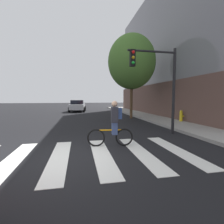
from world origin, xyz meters
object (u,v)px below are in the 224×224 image
fire_hydrant (181,116)px  sedan_mid (78,106)px  cyclist (114,124)px  street_tree_near (132,62)px  traffic_light_near (159,76)px

fire_hydrant → sedan_mid: bearing=120.7°
cyclist → street_tree_near: (3.28, 8.08, 4.05)m
traffic_light_near → fire_hydrant: traffic_light_near is taller
sedan_mid → cyclist: size_ratio=2.66×
traffic_light_near → street_tree_near: bearing=83.6°
cyclist → traffic_light_near: traffic_light_near is taller
sedan_mid → cyclist: bearing=-85.2°
sedan_mid → fire_hydrant: bearing=-59.3°
fire_hydrant → street_tree_near: size_ratio=0.11×
fire_hydrant → street_tree_near: 6.16m
fire_hydrant → street_tree_near: street_tree_near is taller
sedan_mid → street_tree_near: size_ratio=0.63×
sedan_mid → cyclist: (1.42, -16.85, 0.06)m
traffic_light_near → sedan_mid: bearing=104.6°
sedan_mid → traffic_light_near: 15.90m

